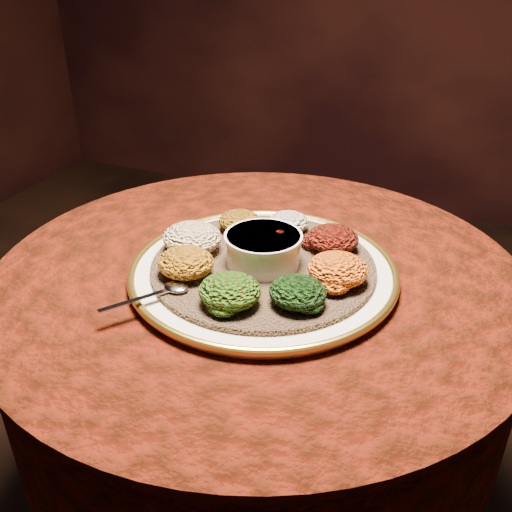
% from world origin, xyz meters
% --- Properties ---
extents(table, '(0.96, 0.96, 0.73)m').
position_xyz_m(table, '(0.00, 0.00, 0.55)').
color(table, black).
rests_on(table, ground).
extents(platter, '(0.55, 0.55, 0.02)m').
position_xyz_m(platter, '(0.02, -0.02, 0.75)').
color(platter, white).
rests_on(platter, table).
extents(injera, '(0.50, 0.50, 0.01)m').
position_xyz_m(injera, '(0.02, -0.02, 0.76)').
color(injera, brown).
rests_on(injera, platter).
extents(stew_bowl, '(0.13, 0.13, 0.06)m').
position_xyz_m(stew_bowl, '(0.02, -0.02, 0.79)').
color(stew_bowl, white).
rests_on(stew_bowl, injera).
extents(spoon, '(0.10, 0.12, 0.01)m').
position_xyz_m(spoon, '(-0.09, -0.16, 0.77)').
color(spoon, silver).
rests_on(spoon, injera).
extents(portion_ayib, '(0.08, 0.07, 0.04)m').
position_xyz_m(portion_ayib, '(0.02, 0.11, 0.78)').
color(portion_ayib, beige).
rests_on(portion_ayib, injera).
extents(portion_kitfo, '(0.09, 0.09, 0.04)m').
position_xyz_m(portion_kitfo, '(0.12, 0.07, 0.78)').
color(portion_kitfo, black).
rests_on(portion_kitfo, injera).
extents(portion_tikil, '(0.10, 0.09, 0.05)m').
position_xyz_m(portion_tikil, '(0.15, -0.03, 0.79)').
color(portion_tikil, '#BD6B0F').
rests_on(portion_tikil, injera).
extents(portion_gomen, '(0.09, 0.09, 0.04)m').
position_xyz_m(portion_gomen, '(0.11, -0.12, 0.78)').
color(portion_gomen, black).
rests_on(portion_gomen, injera).
extents(portion_mixveg, '(0.10, 0.09, 0.05)m').
position_xyz_m(portion_mixveg, '(0.02, -0.16, 0.79)').
color(portion_mixveg, '#8D2C09').
rests_on(portion_mixveg, injera).
extents(portion_kik, '(0.10, 0.09, 0.05)m').
position_xyz_m(portion_kik, '(-0.09, -0.11, 0.78)').
color(portion_kik, '#AB630F').
rests_on(portion_kik, injera).
extents(portion_timatim, '(0.11, 0.10, 0.05)m').
position_xyz_m(portion_timatim, '(-0.12, -0.03, 0.79)').
color(portion_timatim, maroon).
rests_on(portion_timatim, injera).
extents(portion_shiro, '(0.08, 0.08, 0.04)m').
position_xyz_m(portion_shiro, '(-0.07, 0.08, 0.78)').
color(portion_shiro, '#885510').
rests_on(portion_shiro, injera).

